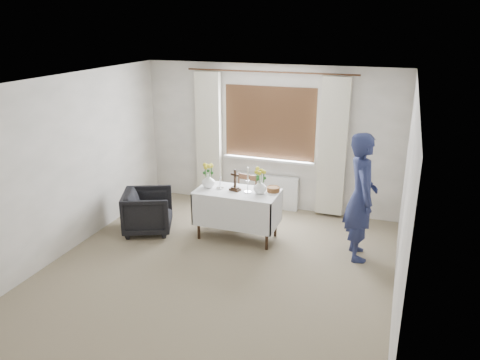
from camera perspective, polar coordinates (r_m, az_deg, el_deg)
name	(u,v)px	position (r m, az deg, el deg)	size (l,w,h in m)	color
ground	(216,272)	(6.36, -2.92, -11.14)	(5.00, 5.00, 0.00)	gray
altar_table	(237,214)	(7.12, -0.33, -4.22)	(1.24, 0.64, 0.76)	silver
wooden_chair	(243,200)	(7.63, 0.35, -2.44)	(0.37, 0.37, 0.80)	#4F371B
armchair	(148,211)	(7.50, -11.15, -3.77)	(0.72, 0.74, 0.67)	black
person	(361,197)	(6.59, 14.55, -2.01)	(0.66, 0.43, 1.80)	navy
radiator	(267,191)	(8.31, 3.36, -1.38)	(1.10, 0.10, 0.60)	silver
wooden_cross	(235,180)	(6.95, -0.61, -0.01)	(0.15, 0.11, 0.33)	black
candlestick_left	(220,177)	(7.03, -2.47, 0.38)	(0.11, 0.11, 0.38)	silver
candlestick_right	(248,180)	(6.87, 0.96, -0.01)	(0.11, 0.11, 0.38)	silver
flower_vase_left	(208,181)	(7.12, -3.87, -0.09)	(0.20, 0.20, 0.21)	white
flower_vase_right	(260,187)	(6.86, 2.46, -0.82)	(0.20, 0.20, 0.21)	white
wicker_basket	(273,189)	(6.97, 4.08, -1.12)	(0.19, 0.19, 0.07)	brown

